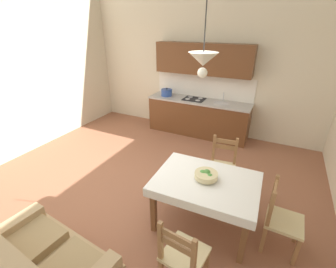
% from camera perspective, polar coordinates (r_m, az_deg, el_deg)
% --- Properties ---
extents(ground_plane, '(6.49, 6.33, 0.10)m').
position_cam_1_polar(ground_plane, '(4.19, -6.54, -13.63)').
color(ground_plane, '#935B42').
extents(wall_back, '(6.49, 0.12, 4.26)m').
position_cam_1_polar(wall_back, '(5.93, 8.69, 20.83)').
color(wall_back, beige).
rests_on(wall_back, ground_plane).
extents(kitchen_cabinetry, '(2.53, 0.63, 2.20)m').
position_cam_1_polar(kitchen_cabinetry, '(5.83, 7.65, 8.01)').
color(kitchen_cabinetry, brown).
rests_on(kitchen_cabinetry, ground_plane).
extents(dining_table, '(1.38, 1.03, 0.75)m').
position_cam_1_polar(dining_table, '(3.18, 9.23, -12.94)').
color(dining_table, brown).
rests_on(dining_table, ground_plane).
extents(dining_chair_camera_side, '(0.47, 0.47, 0.93)m').
position_cam_1_polar(dining_chair_camera_side, '(2.67, 3.71, -27.82)').
color(dining_chair_camera_side, '#D1BC89').
rests_on(dining_chair_camera_side, ground_plane).
extents(dining_chair_kitchen_side, '(0.47, 0.47, 0.93)m').
position_cam_1_polar(dining_chair_kitchen_side, '(3.99, 13.16, -7.79)').
color(dining_chair_kitchen_side, '#D1BC89').
rests_on(dining_chair_kitchen_side, ground_plane).
extents(dining_chair_window_side, '(0.43, 0.43, 0.93)m').
position_cam_1_polar(dining_chair_window_side, '(3.29, 26.06, -18.39)').
color(dining_chair_window_side, '#D1BC89').
rests_on(dining_chair_window_side, ground_plane).
extents(fruit_bowl, '(0.30, 0.30, 0.12)m').
position_cam_1_polar(fruit_bowl, '(3.09, 9.37, -9.95)').
color(fruit_bowl, beige).
rests_on(fruit_bowl, dining_table).
extents(pendant_lamp, '(0.32, 0.32, 0.81)m').
position_cam_1_polar(pendant_lamp, '(2.58, 8.65, 17.55)').
color(pendant_lamp, black).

